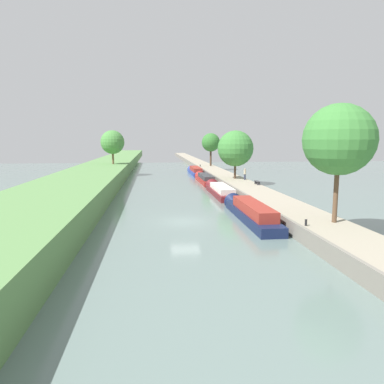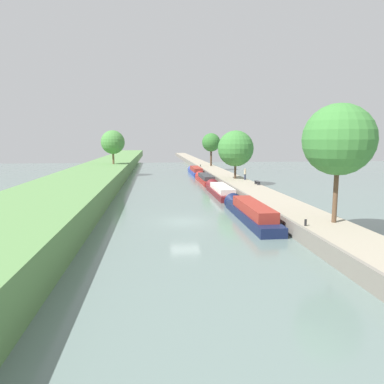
{
  "view_description": "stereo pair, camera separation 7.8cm",
  "coord_description": "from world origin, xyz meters",
  "views": [
    {
      "loc": [
        -2.67,
        -29.5,
        6.91
      ],
      "look_at": [
        1.72,
        10.38,
        1.0
      ],
      "focal_mm": 33.22,
      "sensor_mm": 36.0,
      "label": 1
    },
    {
      "loc": [
        -2.59,
        -29.51,
        6.91
      ],
      "look_at": [
        1.72,
        10.38,
        1.0
      ],
      "focal_mm": 33.22,
      "sensor_mm": 36.0,
      "label": 2
    }
  ],
  "objects": [
    {
      "name": "left_grassy_bank",
      "position": [
        -11.83,
        0.0,
        1.18
      ],
      "size": [
        8.93,
        260.0,
        2.36
      ],
      "color": "#5B894C",
      "rests_on": "ground_plane"
    },
    {
      "name": "ground_plane",
      "position": [
        0.0,
        0.0,
        0.0
      ],
      "size": [
        160.0,
        160.0,
        0.0
      ],
      "primitive_type": "plane",
      "color": "slate"
    },
    {
      "name": "park_bench",
      "position": [
        10.92,
        15.56,
        1.44
      ],
      "size": [
        0.44,
        1.5,
        0.47
      ],
      "color": "#333338",
      "rests_on": "right_towpath"
    },
    {
      "name": "right_towpath",
      "position": [
        9.37,
        0.0,
        0.55
      ],
      "size": [
        4.0,
        260.0,
        1.09
      ],
      "color": "#9E937F",
      "rests_on": "ground_plane"
    },
    {
      "name": "tree_rightbank_midfar",
      "position": [
        10.27,
        49.6,
        6.31
      ],
      "size": [
        4.08,
        4.08,
        7.3
      ],
      "color": "#4C3828",
      "rests_on": "right_towpath"
    },
    {
      "name": "stone_quay",
      "position": [
        7.24,
        0.0,
        0.57
      ],
      "size": [
        0.25,
        260.0,
        1.14
      ],
      "color": "gray",
      "rests_on": "ground_plane"
    },
    {
      "name": "narrowboat_blue",
      "position": [
        5.81,
        41.99,
        0.62
      ],
      "size": [
        1.99,
        13.18,
        2.1
      ],
      "color": "#283D93",
      "rests_on": "ground_plane"
    },
    {
      "name": "narrowboat_maroon",
      "position": [
        5.76,
        14.7,
        0.53
      ],
      "size": [
        2.11,
        12.4,
        2.01
      ],
      "color": "maroon",
      "rests_on": "ground_plane"
    },
    {
      "name": "narrowboat_red",
      "position": [
        5.81,
        28.36,
        0.55
      ],
      "size": [
        1.95,
        12.69,
        1.92
      ],
      "color": "maroon",
      "rests_on": "ground_plane"
    },
    {
      "name": "narrowboat_navy",
      "position": [
        5.74,
        0.46,
        0.66
      ],
      "size": [
        1.98,
        13.23,
        2.17
      ],
      "color": "#141E42",
      "rests_on": "ground_plane"
    },
    {
      "name": "mooring_bollard_far",
      "position": [
        7.66,
        47.85,
        1.32
      ],
      "size": [
        0.16,
        0.16,
        0.45
      ],
      "color": "black",
      "rests_on": "right_towpath"
    },
    {
      "name": "tree_leftbank_downstream",
      "position": [
        -10.16,
        38.96,
        6.46
      ],
      "size": [
        4.43,
        4.43,
        6.33
      ],
      "color": "brown",
      "rests_on": "left_grassy_bank"
    },
    {
      "name": "tree_rightbank_midnear",
      "position": [
        9.64,
        22.92,
        5.62
      ],
      "size": [
        5.36,
        5.36,
        7.21
      ],
      "color": "#4C3828",
      "rests_on": "right_towpath"
    },
    {
      "name": "person_walking",
      "position": [
        10.72,
        21.19,
        1.96
      ],
      "size": [
        0.34,
        0.34,
        1.66
      ],
      "color": "#282D42",
      "rests_on": "right_towpath"
    },
    {
      "name": "mooring_bollard_near",
      "position": [
        7.66,
        -6.83,
        1.32
      ],
      "size": [
        0.16,
        0.16,
        0.45
      ],
      "color": "black",
      "rests_on": "right_towpath"
    },
    {
      "name": "tree_rightbank_near",
      "position": [
        10.11,
        -6.05,
        6.91
      ],
      "size": [
        4.95,
        4.95,
        8.31
      ],
      "color": "brown",
      "rests_on": "right_towpath"
    }
  ]
}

